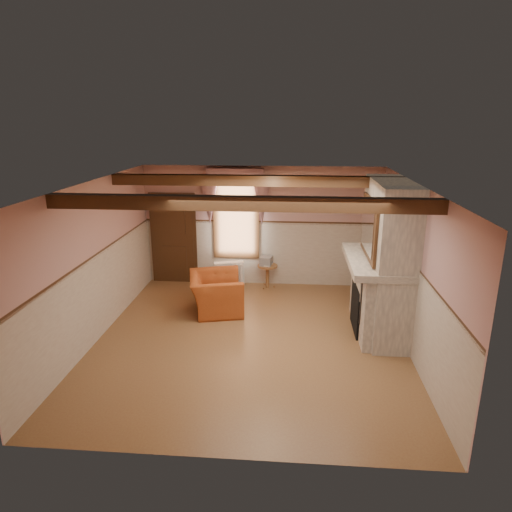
# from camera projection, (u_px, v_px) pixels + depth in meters

# --- Properties ---
(floor) EXTENTS (5.50, 6.00, 0.01)m
(floor) POSITION_uv_depth(u_px,v_px,m) (250.00, 340.00, 8.20)
(floor) COLOR brown
(floor) RESTS_ON ground
(ceiling) EXTENTS (5.50, 6.00, 0.01)m
(ceiling) POSITION_uv_depth(u_px,v_px,m) (249.00, 184.00, 7.39)
(ceiling) COLOR silver
(ceiling) RESTS_ON wall_back
(wall_back) EXTENTS (5.50, 0.02, 2.80)m
(wall_back) POSITION_uv_depth(u_px,v_px,m) (262.00, 226.00, 10.66)
(wall_back) COLOR tan
(wall_back) RESTS_ON floor
(wall_front) EXTENTS (5.50, 0.02, 2.80)m
(wall_front) POSITION_uv_depth(u_px,v_px,m) (223.00, 352.00, 4.93)
(wall_front) COLOR tan
(wall_front) RESTS_ON floor
(wall_left) EXTENTS (0.02, 6.00, 2.80)m
(wall_left) POSITION_uv_depth(u_px,v_px,m) (94.00, 262.00, 8.01)
(wall_left) COLOR tan
(wall_left) RESTS_ON floor
(wall_right) EXTENTS (0.02, 6.00, 2.80)m
(wall_right) POSITION_uv_depth(u_px,v_px,m) (414.00, 270.00, 7.58)
(wall_right) COLOR tan
(wall_right) RESTS_ON floor
(wainscot) EXTENTS (5.50, 6.00, 1.50)m
(wainscot) POSITION_uv_depth(u_px,v_px,m) (250.00, 301.00, 7.98)
(wainscot) COLOR #C0B09A
(wainscot) RESTS_ON floor
(chair_rail) EXTENTS (5.50, 6.00, 0.08)m
(chair_rail) POSITION_uv_depth(u_px,v_px,m) (250.00, 261.00, 7.77)
(chair_rail) COLOR black
(chair_rail) RESTS_ON wainscot
(firebox) EXTENTS (0.20, 0.95, 0.90)m
(firebox) POSITION_uv_depth(u_px,v_px,m) (360.00, 307.00, 8.49)
(firebox) COLOR black
(firebox) RESTS_ON floor
(armchair) EXTENTS (1.28, 1.39, 0.77)m
(armchair) POSITION_uv_depth(u_px,v_px,m) (216.00, 293.00, 9.35)
(armchair) COLOR #994219
(armchair) RESTS_ON floor
(side_table) EXTENTS (0.50, 0.50, 0.55)m
(side_table) POSITION_uv_depth(u_px,v_px,m) (267.00, 276.00, 10.69)
(side_table) COLOR brown
(side_table) RESTS_ON floor
(book_stack) EXTENTS (0.31, 0.36, 0.20)m
(book_stack) POSITION_uv_depth(u_px,v_px,m) (266.00, 261.00, 10.61)
(book_stack) COLOR #B7AD8C
(book_stack) RESTS_ON side_table
(radiator) EXTENTS (0.72, 0.37, 0.60)m
(radiator) POSITION_uv_depth(u_px,v_px,m) (229.00, 274.00, 10.75)
(radiator) COLOR silver
(radiator) RESTS_ON floor
(bowl) EXTENTS (0.36, 0.36, 0.09)m
(bowl) POSITION_uv_depth(u_px,v_px,m) (379.00, 258.00, 8.00)
(bowl) COLOR brown
(bowl) RESTS_ON mantel
(mantel_clock) EXTENTS (0.14, 0.24, 0.20)m
(mantel_clock) POSITION_uv_depth(u_px,v_px,m) (371.00, 242.00, 8.84)
(mantel_clock) COLOR #2F1F0D
(mantel_clock) RESTS_ON mantel
(oil_lamp) EXTENTS (0.11, 0.11, 0.28)m
(oil_lamp) POSITION_uv_depth(u_px,v_px,m) (374.00, 244.00, 8.55)
(oil_lamp) COLOR gold
(oil_lamp) RESTS_ON mantel
(candle_red) EXTENTS (0.06, 0.06, 0.16)m
(candle_red) POSITION_uv_depth(u_px,v_px,m) (386.00, 268.00, 7.40)
(candle_red) COLOR #B0151F
(candle_red) RESTS_ON mantel
(jar_yellow) EXTENTS (0.06, 0.06, 0.12)m
(jar_yellow) POSITION_uv_depth(u_px,v_px,m) (383.00, 264.00, 7.63)
(jar_yellow) COLOR gold
(jar_yellow) RESTS_ON mantel
(fireplace) EXTENTS (0.85, 2.00, 2.80)m
(fireplace) POSITION_uv_depth(u_px,v_px,m) (387.00, 259.00, 8.18)
(fireplace) COLOR gray
(fireplace) RESTS_ON floor
(mantel) EXTENTS (1.05, 2.05, 0.12)m
(mantel) POSITION_uv_depth(u_px,v_px,m) (377.00, 261.00, 8.20)
(mantel) COLOR gray
(mantel) RESTS_ON fireplace
(overmantel_mirror) EXTENTS (0.06, 1.44, 1.04)m
(overmantel_mirror) POSITION_uv_depth(u_px,v_px,m) (369.00, 228.00, 8.04)
(overmantel_mirror) COLOR silver
(overmantel_mirror) RESTS_ON fireplace
(door) EXTENTS (1.10, 0.10, 2.10)m
(door) POSITION_uv_depth(u_px,v_px,m) (174.00, 240.00, 10.87)
(door) COLOR black
(door) RESTS_ON floor
(window) EXTENTS (1.06, 0.08, 2.02)m
(window) POSITION_uv_depth(u_px,v_px,m) (236.00, 216.00, 10.60)
(window) COLOR white
(window) RESTS_ON wall_back
(window_drapes) EXTENTS (1.30, 0.14, 1.40)m
(window_drapes) POSITION_uv_depth(u_px,v_px,m) (235.00, 191.00, 10.34)
(window_drapes) COLOR gray
(window_drapes) RESTS_ON wall_back
(ceiling_beam_front) EXTENTS (5.50, 0.18, 0.20)m
(ceiling_beam_front) POSITION_uv_depth(u_px,v_px,m) (241.00, 203.00, 6.28)
(ceiling_beam_front) COLOR black
(ceiling_beam_front) RESTS_ON ceiling
(ceiling_beam_back) EXTENTS (5.50, 0.18, 0.20)m
(ceiling_beam_back) POSITION_uv_depth(u_px,v_px,m) (255.00, 181.00, 8.56)
(ceiling_beam_back) COLOR black
(ceiling_beam_back) RESTS_ON ceiling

